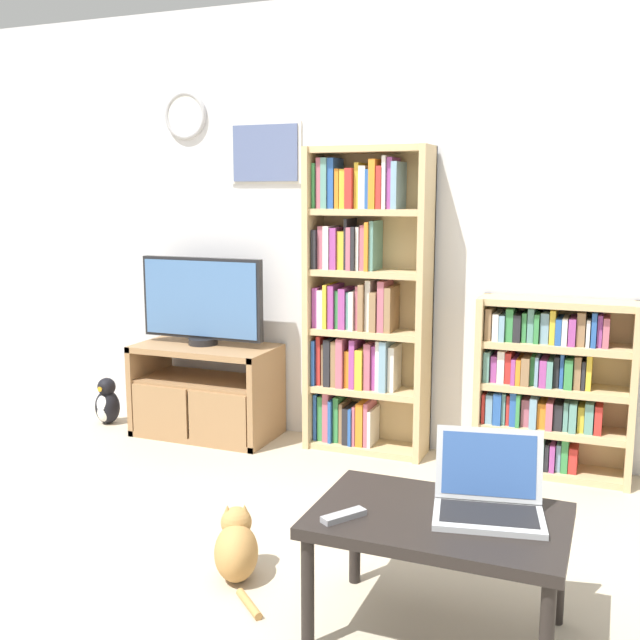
# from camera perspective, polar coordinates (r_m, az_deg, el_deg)

# --- Properties ---
(ground_plane) EXTENTS (18.00, 18.00, 0.00)m
(ground_plane) POSITION_cam_1_polar(r_m,az_deg,el_deg) (2.95, -9.78, -20.89)
(ground_plane) COLOR #BCAD93
(wall_back) EXTENTS (6.17, 0.09, 2.60)m
(wall_back) POSITION_cam_1_polar(r_m,az_deg,el_deg) (4.42, 3.86, 7.21)
(wall_back) COLOR silver
(wall_back) RESTS_ON ground_plane
(tv_stand) EXTENTS (0.87, 0.46, 0.57)m
(tv_stand) POSITION_cam_1_polar(r_m,az_deg,el_deg) (4.70, -8.73, -5.31)
(tv_stand) COLOR #9E754C
(tv_stand) RESTS_ON ground_plane
(television) EXTENTS (0.81, 0.18, 0.54)m
(television) POSITION_cam_1_polar(r_m,az_deg,el_deg) (4.64, -8.99, 1.47)
(television) COLOR black
(television) RESTS_ON tv_stand
(bookshelf_tall) EXTENTS (0.70, 0.27, 1.75)m
(bookshelf_tall) POSITION_cam_1_polar(r_m,az_deg,el_deg) (4.30, 3.17, 1.36)
(bookshelf_tall) COLOR tan
(bookshelf_tall) RESTS_ON ground_plane
(bookshelf_short) EXTENTS (0.81, 0.26, 0.95)m
(bookshelf_short) POSITION_cam_1_polar(r_m,az_deg,el_deg) (4.17, 16.88, -4.92)
(bookshelf_short) COLOR tan
(bookshelf_short) RESTS_ON ground_plane
(coffee_table) EXTENTS (0.84, 0.55, 0.43)m
(coffee_table) POSITION_cam_1_polar(r_m,az_deg,el_deg) (2.62, 9.03, -15.47)
(coffee_table) COLOR black
(coffee_table) RESTS_ON ground_plane
(laptop) EXTENTS (0.40, 0.35, 0.26)m
(laptop) POSITION_cam_1_polar(r_m,az_deg,el_deg) (2.62, 12.72, -12.83)
(laptop) COLOR #B7BABC
(laptop) RESTS_ON coffee_table
(remote_near_laptop) EXTENTS (0.13, 0.16, 0.02)m
(remote_near_laptop) POSITION_cam_1_polar(r_m,az_deg,el_deg) (2.54, 1.82, -14.69)
(remote_near_laptop) COLOR #99999E
(remote_near_laptop) RESTS_ON coffee_table
(cat) EXTENTS (0.35, 0.39, 0.28)m
(cat) POSITION_cam_1_polar(r_m,az_deg,el_deg) (3.07, -6.38, -16.85)
(cat) COLOR #B78447
(cat) RESTS_ON ground_plane
(penguin_figurine) EXTENTS (0.16, 0.15, 0.31)m
(penguin_figurine) POSITION_cam_1_polar(r_m,az_deg,el_deg) (5.10, -15.94, -6.09)
(penguin_figurine) COLOR black
(penguin_figurine) RESTS_ON ground_plane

